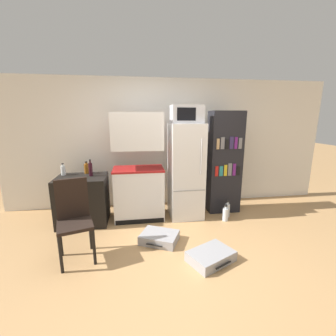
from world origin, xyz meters
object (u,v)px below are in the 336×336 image
bottle_clear_short (63,170)px  suitcase_small_flat (211,256)px  suitcase_large_flat (159,237)px  bookshelf (224,163)px  microwave (187,114)px  side_table (83,200)px  water_bottle_middle (227,210)px  bottle_wine_dark (91,169)px  bottle_amber_beer (87,168)px  chair (74,213)px  kitchen_hutch (138,171)px  refrigerator (186,171)px  water_bottle_front (225,214)px

bottle_clear_short → suitcase_small_flat: size_ratio=0.31×
suitcase_large_flat → bottle_clear_short: bearing=172.6°
bookshelf → microwave: bearing=-170.7°
microwave → side_table: bearing=-179.3°
suitcase_large_flat → water_bottle_middle: (1.30, 0.65, 0.06)m
side_table → suitcase_large_flat: side_table is taller
bottle_clear_short → bottle_wine_dark: bottle_wine_dark is taller
bottle_amber_beer → chair: chair is taller
suitcase_small_flat → water_bottle_middle: size_ratio=2.14×
bookshelf → water_bottle_middle: bearing=-93.6°
side_table → bottle_wine_dark: (0.15, 0.03, 0.51)m
kitchen_hutch → chair: bearing=-128.4°
refrigerator → water_bottle_middle: 1.03m
side_table → refrigerator: 1.81m
side_table → water_bottle_front: 2.43m
refrigerator → suitcase_small_flat: bearing=-89.3°
kitchen_hutch → bookshelf: (1.58, 0.09, 0.09)m
kitchen_hutch → bottle_clear_short: kitchen_hutch is taller
refrigerator → water_bottle_front: 1.01m
kitchen_hutch → microwave: microwave is taller
bookshelf → suitcase_small_flat: (-0.74, -1.50, -0.87)m
refrigerator → chair: size_ratio=1.63×
bottle_wine_dark → side_table: bearing=-167.3°
bottle_wine_dark → suitcase_large_flat: bearing=-39.2°
chair → kitchen_hutch: bearing=34.9°
microwave → bottle_wine_dark: microwave is taller
chair → suitcase_large_flat: (1.08, 0.18, -0.53)m
bottle_wine_dark → suitcase_small_flat: bottle_wine_dark is taller
side_table → bookshelf: 2.57m
bottle_amber_beer → bottle_wine_dark: bottle_wine_dark is taller
refrigerator → bookshelf: size_ratio=0.89×
suitcase_small_flat → bottle_amber_beer: bearing=111.7°
suitcase_small_flat → water_bottle_front: size_ratio=2.29×
side_table → bottle_amber_beer: 0.54m
suitcase_small_flat → bottle_clear_short: bearing=118.3°
side_table → water_bottle_front: bearing=-7.3°
bookshelf → water_bottle_front: (-0.12, -0.45, -0.81)m
suitcase_large_flat → water_bottle_front: bearing=48.4°
bookshelf → bottle_wine_dark: (-2.36, -0.11, -0.02)m
water_bottle_front → bottle_clear_short: bearing=170.2°
bottle_wine_dark → suitcase_large_flat: (1.04, -0.85, -0.85)m
refrigerator → bottle_wine_dark: size_ratio=5.93×
chair → water_bottle_middle: size_ratio=3.34×
refrigerator → bottle_clear_short: refrigerator is taller
bookshelf → bottle_amber_beer: size_ratio=8.81×
bottle_amber_beer → bottle_wine_dark: bearing=-62.2°
bottle_amber_beer → water_bottle_middle: 2.59m
bottle_amber_beer → chair: 1.26m
chair → suitcase_small_flat: chair is taller
side_table → bottle_wine_dark: size_ratio=2.87×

